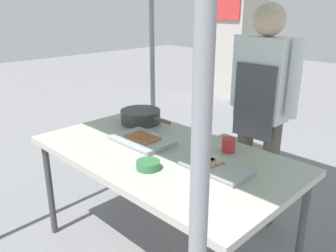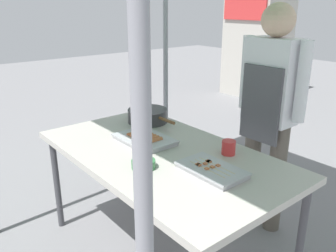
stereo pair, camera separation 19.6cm
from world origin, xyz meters
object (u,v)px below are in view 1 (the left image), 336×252
Objects in this scene: vendor_woman at (262,100)px; neighbor_stall_left at (231,41)px; tray_meat_skewers at (217,168)px; drink_cup_near_edge at (229,145)px; condiment_bowl at (148,165)px; tray_grilled_sausages at (143,140)px; stall_table at (162,159)px; cooking_wok at (141,116)px.

neighbor_stall_left reaches higher than vendor_woman.
tray_meat_skewers is 0.22× the size of vendor_woman.
drink_cup_near_edge is at bearing 112.89° from tray_meat_skewers.
condiment_bowl is 0.08× the size of vendor_woman.
tray_grilled_sausages is at bearing -178.22° from tray_meat_skewers.
drink_cup_near_edge is 0.05× the size of vendor_woman.
stall_table is 1.00× the size of vendor_woman.
stall_table is at bearing -176.11° from tray_meat_skewers.
cooking_wok is at bearing 39.15° from vendor_woman.
condiment_bowl is (0.12, -0.22, 0.08)m from stall_table.
vendor_woman is at bearing 65.84° from tray_grilled_sausages.
stall_table is 0.40m from tray_meat_skewers.
drink_cup_near_edge is at bearing -54.72° from neighbor_stall_left.
vendor_woman is at bearing 86.81° from condiment_bowl.
stall_table is at bearing -27.83° from cooking_wok.
drink_cup_near_edge is at bearing 44.75° from stall_table.
condiment_bowl reaches higher than tray_meat_skewers.
vendor_woman is at bearing 101.56° from drink_cup_near_edge.
stall_table is 4.74m from neighbor_stall_left.
cooking_wok is (-0.31, 0.26, 0.03)m from tray_grilled_sausages.
drink_cup_near_edge is (0.17, 0.50, 0.02)m from condiment_bowl.
neighbor_stall_left is at bearing 116.54° from cooking_wok.
neighbor_stall_left is (-1.90, 3.81, 0.15)m from cooking_wok.
drink_cup_near_edge is at bearing 1.11° from cooking_wok.
drink_cup_near_edge is 0.04× the size of neighbor_stall_left.
tray_meat_skewers is 4.24× the size of drink_cup_near_edge.
neighbor_stall_left is at bearing -51.70° from vendor_woman.
cooking_wok reaches higher than tray_meat_skewers.
condiment_bowl is at bearing -37.94° from cooking_wok.
tray_grilled_sausages is at bearing -150.02° from drink_cup_near_edge.
stall_table is 0.20m from tray_grilled_sausages.
drink_cup_near_edge is at bearing 29.98° from tray_grilled_sausages.
cooking_wok is at bearing 165.02° from tray_meat_skewers.
neighbor_stall_left is at bearing 124.59° from tray_meat_skewers.
cooking_wok is 0.24× the size of neighbor_stall_left.
neighbor_stall_left reaches higher than cooking_wok.
tray_meat_skewers is 0.84m from vendor_woman.
drink_cup_near_edge is (-0.11, 0.25, 0.03)m from tray_meat_skewers.
stall_table is 0.87m from vendor_woman.
tray_meat_skewers is 0.92m from cooking_wok.
cooking_wok is at bearing 152.17° from stall_table.
stall_table is at bearing 77.99° from vendor_woman.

